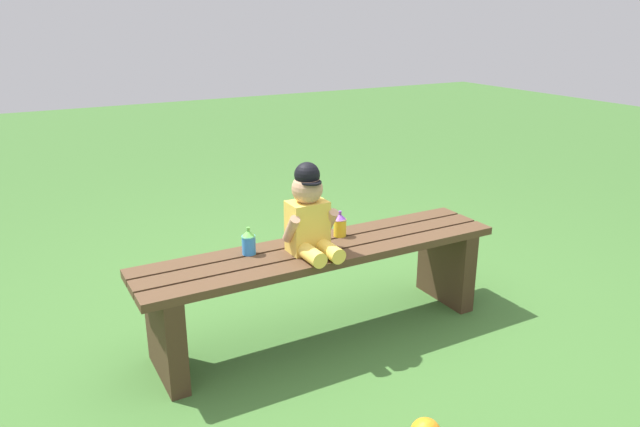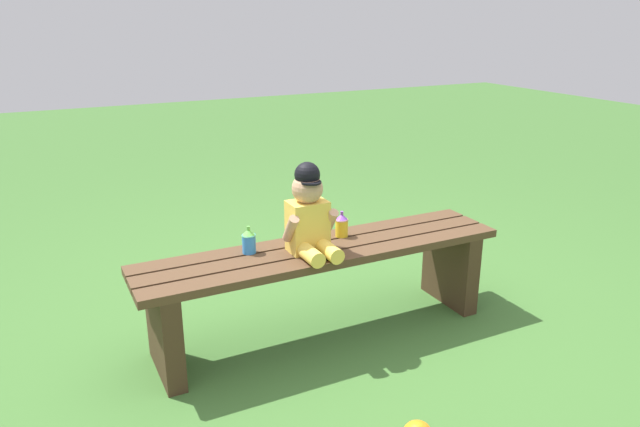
% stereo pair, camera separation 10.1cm
% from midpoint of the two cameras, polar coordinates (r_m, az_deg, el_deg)
% --- Properties ---
extents(ground_plane, '(16.00, 16.00, 0.00)m').
position_cam_midpoint_polar(ground_plane, '(2.90, -0.77, -11.30)').
color(ground_plane, '#3D6B2D').
extents(park_bench, '(1.72, 0.37, 0.44)m').
position_cam_midpoint_polar(park_bench, '(2.76, -0.80, -5.80)').
color(park_bench, '#513823').
rests_on(park_bench, ground_plane).
extents(child_figure, '(0.23, 0.27, 0.40)m').
position_cam_midpoint_polar(child_figure, '(2.59, -2.15, -0.08)').
color(child_figure, '#F2C64C').
rests_on(child_figure, park_bench).
extents(sippy_cup_left, '(0.06, 0.06, 0.12)m').
position_cam_midpoint_polar(sippy_cup_left, '(2.63, -7.93, -2.68)').
color(sippy_cup_left, '#338CE5').
rests_on(sippy_cup_left, park_bench).
extents(sippy_cup_right, '(0.06, 0.06, 0.12)m').
position_cam_midpoint_polar(sippy_cup_right, '(2.81, 0.89, -1.04)').
color(sippy_cup_right, yellow).
rests_on(sippy_cup_right, park_bench).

